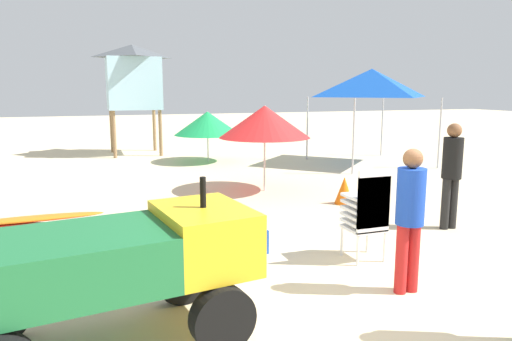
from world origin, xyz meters
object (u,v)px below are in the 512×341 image
(stacked_plastic_chairs, at_px, (368,208))
(surfboard_pile, at_px, (33,233))
(lifeguard_tower, at_px, (133,77))
(cooler_box, at_px, (247,241))
(beach_umbrella_left, at_px, (265,122))
(popup_canopy, at_px, (372,83))
(lifeguard_near_center, at_px, (410,211))
(traffic_cone_near, at_px, (344,190))
(lifeguard_near_right, at_px, (452,168))
(utility_cart, at_px, (121,262))
(beach_umbrella_far, at_px, (208,123))

(stacked_plastic_chairs, relative_size, surfboard_pile, 0.50)
(lifeguard_tower, relative_size, cooler_box, 7.00)
(beach_umbrella_left, bearing_deg, popup_canopy, 30.54)
(surfboard_pile, bearing_deg, lifeguard_near_center, -36.59)
(popup_canopy, distance_m, traffic_cone_near, 6.02)
(lifeguard_near_right, bearing_deg, traffic_cone_near, 109.99)
(lifeguard_near_center, relative_size, beach_umbrella_left, 0.81)
(stacked_plastic_chairs, distance_m, beach_umbrella_left, 4.83)
(lifeguard_near_right, height_order, cooler_box, lifeguard_near_right)
(lifeguard_near_center, height_order, popup_canopy, popup_canopy)
(popup_canopy, height_order, cooler_box, popup_canopy)
(lifeguard_near_right, bearing_deg, stacked_plastic_chairs, -158.04)
(lifeguard_near_center, relative_size, popup_canopy, 0.57)
(surfboard_pile, xyz_separation_m, cooler_box, (2.92, -1.24, -0.06))
(utility_cart, height_order, surfboard_pile, utility_cart)
(beach_umbrella_far, height_order, cooler_box, beach_umbrella_far)
(beach_umbrella_far, relative_size, traffic_cone_near, 3.82)
(beach_umbrella_far, bearing_deg, beach_umbrella_left, -88.11)
(surfboard_pile, relative_size, popup_canopy, 0.88)
(surfboard_pile, relative_size, lifeguard_near_right, 1.46)
(lifeguard_near_right, relative_size, beach_umbrella_far, 0.83)
(stacked_plastic_chairs, bearing_deg, cooler_box, 148.32)
(utility_cart, distance_m, beach_umbrella_left, 6.88)
(stacked_plastic_chairs, relative_size, lifeguard_near_right, 0.72)
(stacked_plastic_chairs, distance_m, lifeguard_tower, 12.49)
(lifeguard_near_center, distance_m, lifeguard_near_right, 2.96)
(surfboard_pile, distance_m, traffic_cone_near, 5.81)
(traffic_cone_near, distance_m, cooler_box, 3.52)
(surfboard_pile, xyz_separation_m, traffic_cone_near, (5.74, 0.87, 0.05))
(surfboard_pile, xyz_separation_m, lifeguard_near_center, (4.24, -3.15, 0.74))
(utility_cart, xyz_separation_m, traffic_cone_near, (4.68, 4.07, -0.50))
(popup_canopy, height_order, lifeguard_tower, lifeguard_tower)
(surfboard_pile, bearing_deg, cooler_box, -22.98)
(utility_cart, height_order, beach_umbrella_left, beach_umbrella_left)
(lifeguard_tower, xyz_separation_m, cooler_box, (0.45, -11.29, -2.58))
(lifeguard_near_center, height_order, traffic_cone_near, lifeguard_near_center)
(lifeguard_near_center, distance_m, lifeguard_tower, 13.44)
(utility_cart, bearing_deg, surfboard_pile, 108.45)
(beach_umbrella_left, distance_m, traffic_cone_near, 2.45)
(popup_canopy, distance_m, beach_umbrella_far, 5.29)
(cooler_box, bearing_deg, lifeguard_tower, 92.27)
(utility_cart, height_order, lifeguard_near_right, lifeguard_near_right)
(surfboard_pile, bearing_deg, lifeguard_near_right, -10.91)
(lifeguard_near_right, bearing_deg, lifeguard_near_center, -140.30)
(surfboard_pile, xyz_separation_m, lifeguard_near_right, (6.52, -1.26, 0.80))
(lifeguard_tower, height_order, beach_umbrella_far, lifeguard_tower)
(popup_canopy, bearing_deg, lifeguard_tower, 144.57)
(traffic_cone_near, bearing_deg, lifeguard_tower, 109.58)
(surfboard_pile, height_order, lifeguard_near_right, lifeguard_near_right)
(beach_umbrella_far, distance_m, traffic_cone_near, 6.71)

